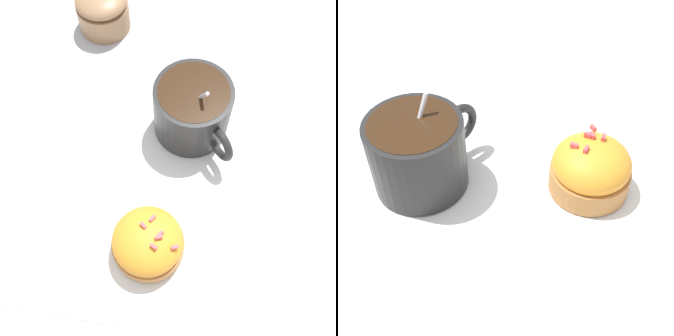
% 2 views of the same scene
% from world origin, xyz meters
% --- Properties ---
extents(ground_plane, '(3.00, 3.00, 0.00)m').
position_xyz_m(ground_plane, '(0.00, 0.00, 0.00)').
color(ground_plane, '#B2B2B7').
extents(paper_napkin, '(0.37, 0.38, 0.00)m').
position_xyz_m(paper_napkin, '(0.00, 0.00, 0.00)').
color(paper_napkin, white).
rests_on(paper_napkin, ground_plane).
extents(coffee_cup, '(0.10, 0.10, 0.09)m').
position_xyz_m(coffee_cup, '(-0.08, 0.00, 0.04)').
color(coffee_cup, black).
rests_on(coffee_cup, paper_napkin).
extents(frosted_pastry, '(0.08, 0.08, 0.06)m').
position_xyz_m(frosted_pastry, '(0.08, 0.00, 0.03)').
color(frosted_pastry, '#B2753D').
rests_on(frosted_pastry, paper_napkin).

